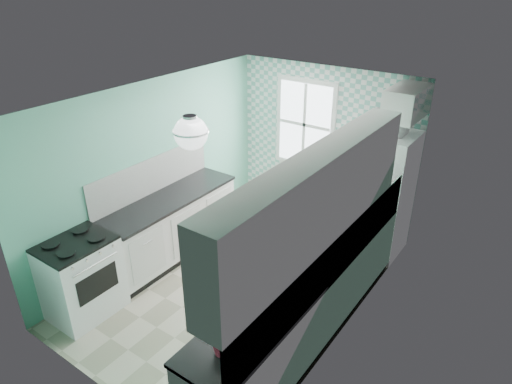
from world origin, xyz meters
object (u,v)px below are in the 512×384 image
Objects in this scene: sink at (341,238)px; fruit_bowl at (246,329)px; stove at (81,277)px; microwave at (389,123)px; potted_plant at (224,338)px; ceiling_light at (191,133)px; fridge at (380,193)px.

fruit_bowl is at bearing -87.02° from sink.
stove is 4.33m from microwave.
microwave reaches higher than potted_plant.
ceiling_light is 2.00m from potted_plant.
microwave is (1.11, 2.60, -0.38)m from ceiling_light.
fridge is 4.10m from stove.
ceiling_light is 1.27× the size of fruit_bowl.
microwave is (-0.09, 1.43, 1.01)m from sink.
stove is 2.44m from fruit_bowl.
fruit_bowl is (1.20, -0.73, -1.35)m from ceiling_light.
fridge is (1.11, 2.60, -1.42)m from ceiling_light.
microwave is at bearing 56.49° from fridge.
ceiling_light is 0.72× the size of microwave.
sink is at bearing 40.03° from stove.
stove is (-1.20, -0.77, -1.81)m from ceiling_light.
stove is 2.02× the size of microwave.
sink is 1.76m from microwave.
sink is 1.90m from fruit_bowl.
sink is at bearing -83.31° from fridge.
sink is (1.20, 1.17, -1.39)m from ceiling_light.
stove is at bearing -121.48° from fridge.
fridge is 1.44m from sink.
ceiling_light reaches higher than fruit_bowl.
fridge reaches higher than potted_plant.
potted_plant is at bearing -4.84° from stove.
stove is at bearing -179.04° from fruit_bowl.
ceiling_light is at bearing 139.57° from potted_plant.
sink is at bearing 44.11° from ceiling_light.
fruit_bowl is (-0.00, -1.90, 0.04)m from sink.
microwave reaches higher than stove.
fridge reaches higher than sink.
microwave reaches higher than fridge.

